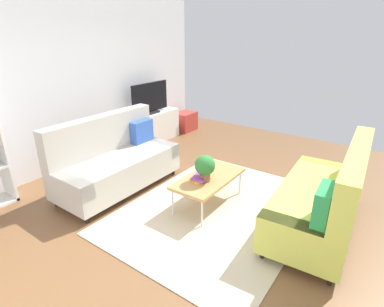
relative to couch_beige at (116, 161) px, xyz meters
name	(u,v)px	position (x,y,z in m)	size (l,w,h in m)	color
ground_plane	(205,209)	(0.25, -1.46, -0.44)	(7.68, 7.68, 0.00)	brown
wall_far	(68,83)	(0.25, 1.34, 1.01)	(6.40, 0.12, 2.90)	silver
area_rug	(218,210)	(0.34, -1.62, -0.44)	(2.90, 2.20, 0.01)	beige
couch_beige	(116,161)	(0.00, 0.00, 0.00)	(1.90, 0.84, 1.10)	#B2ADA3
couch_green	(324,198)	(0.68, -2.84, 0.00)	(1.95, 0.96, 1.10)	#C1CC51
coffee_table	(209,179)	(0.39, -1.42, -0.05)	(1.10, 0.56, 0.42)	#B7844C
tv_console	(151,128)	(1.84, 1.00, -0.12)	(1.40, 0.44, 0.64)	silver
tv	(150,99)	(1.84, 0.98, 0.51)	(1.00, 0.20, 0.64)	black
storage_trunk	(185,121)	(2.94, 0.90, -0.22)	(0.52, 0.40, 0.44)	#B2382D
potted_plant	(205,167)	(0.26, -1.44, 0.19)	(0.27, 0.27, 0.36)	brown
table_book_0	(200,179)	(0.25, -1.38, -0.01)	(0.24, 0.18, 0.03)	gold
table_book_1	(200,177)	(0.25, -1.38, 0.02)	(0.24, 0.18, 0.03)	purple
vase_0	(128,115)	(1.26, 1.05, 0.28)	(0.10, 0.10, 0.17)	silver
bottle_0	(137,112)	(1.43, 0.96, 0.31)	(0.06, 0.06, 0.21)	silver
bottle_1	(141,111)	(1.53, 0.96, 0.31)	(0.04, 0.04, 0.23)	silver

